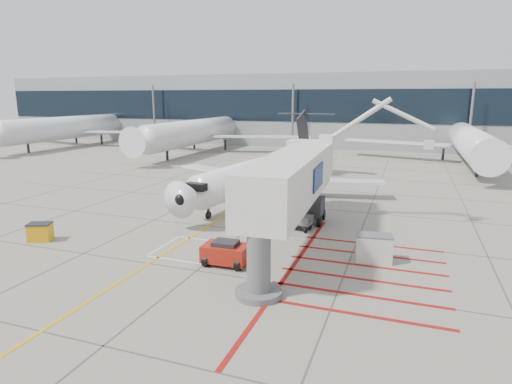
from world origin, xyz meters
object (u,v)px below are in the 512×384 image
(jet_bridge, at_px, (291,188))
(pushback_tug, at_px, (226,252))
(regional_jet, at_px, (249,159))
(spill_bin, at_px, (40,232))

(jet_bridge, height_order, pushback_tug, jet_bridge)
(regional_jet, bearing_deg, pushback_tug, -67.23)
(regional_jet, bearing_deg, jet_bridge, -51.19)
(jet_bridge, xyz_separation_m, pushback_tug, (-2.85, -3.81, -3.31))
(regional_jet, xyz_separation_m, spill_bin, (-9.33, -15.82, -3.32))
(pushback_tug, xyz_separation_m, spill_bin, (-13.72, -0.40, -0.14))
(jet_bridge, distance_m, pushback_tug, 5.79)
(pushback_tug, relative_size, spill_bin, 1.81)
(pushback_tug, bearing_deg, spill_bin, 179.73)
(pushback_tug, distance_m, spill_bin, 13.73)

